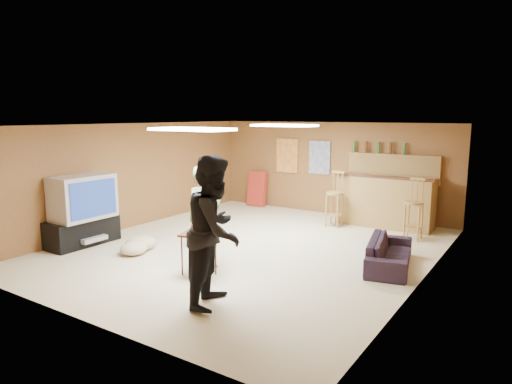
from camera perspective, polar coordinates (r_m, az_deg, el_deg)
The scene contains 32 objects.
ground at distance 8.29m, azimuth -0.76°, elevation -7.03°, with size 7.00×7.00×0.00m, color beige.
ceiling at distance 7.94m, azimuth -0.80°, elevation 8.36°, with size 6.00×7.00×0.02m, color silver.
wall_back at distance 11.09m, azimuth 9.41°, elevation 2.91°, with size 6.00×0.02×2.20m, color brown.
wall_front at distance 5.56m, azimuth -21.49°, elevation -4.37°, with size 6.00×0.02×2.20m, color brown.
wall_left at distance 10.02m, azimuth -15.16°, elevation 1.99°, with size 0.02×7.00×2.20m, color brown.
wall_right at distance 6.86m, azimuth 20.49°, elevation -1.73°, with size 0.02×7.00×2.20m, color brown.
tv_stand at distance 9.04m, azimuth -20.85°, elevation -4.62°, with size 0.55×1.30×0.50m, color black.
dvd_box at distance 8.89m, azimuth -19.98°, elevation -5.46°, with size 0.35×0.50×0.08m, color #B2B2B7.
tv_body at distance 8.85m, azimuth -20.84°, elevation -0.60°, with size 0.60×1.10×0.80m, color #B2B2B7.
tv_screen at distance 8.60m, azimuth -19.62°, elevation -0.81°, with size 0.02×0.95×0.65m, color navy.
bar_counter at distance 10.14m, azimuth 15.81°, elevation -1.10°, with size 2.00×0.60×1.10m, color olive.
bar_lip at distance 9.82m, azimuth 15.52°, elevation 1.82°, with size 2.10×0.12×0.05m, color #3E2113.
bar_shelf at distance 10.44m, azimuth 16.81°, elevation 4.42°, with size 2.00×0.18×0.05m, color olive.
bar_backing at distance 10.49m, azimuth 16.76°, elevation 2.80°, with size 2.00×0.14×0.60m, color olive.
poster_left at distance 11.56m, azimuth 3.91°, elevation 4.54°, with size 0.60×0.03×0.85m, color #BF3F26.
poster_right at distance 11.15m, azimuth 7.95°, elevation 4.28°, with size 0.55×0.03×0.80m, color #334C99.
folding_chair_stack at distance 11.95m, azimuth 0.14°, elevation 0.38°, with size 0.50×0.14×0.90m, color #AE2C20.
ceiling_panel_front at distance 6.75m, azimuth -8.01°, elevation 7.78°, with size 1.20×0.60×0.04m, color white.
ceiling_panel_back at distance 8.96m, azimuth 3.55°, elevation 8.31°, with size 1.20×0.60×0.04m, color white.
person_olive at distance 7.09m, azimuth -6.42°, elevation -3.20°, with size 0.59×0.39×1.62m, color #56683C.
person_black at distance 5.74m, azimuth -5.15°, elevation -4.83°, with size 0.92×0.72×1.90m, color black.
sofa at distance 7.55m, azimuth 16.35°, elevation -7.30°, with size 1.57×0.61×0.46m, color black.
tray_table at distance 6.92m, azimuth -7.17°, elevation -7.71°, with size 0.50×0.40×0.65m, color #3E2113.
cup_red_near at distance 6.93m, azimuth -7.82°, elevation -4.49°, with size 0.08×0.08×0.10m, color red.
cup_red_far at distance 6.68m, azimuth -7.14°, elevation -5.02°, with size 0.08×0.08×0.10m, color red.
cup_blue at distance 6.80m, azimuth -5.91°, elevation -4.68°, with size 0.09×0.09×0.12m, color navy.
bar_stool_left at distance 9.89m, azimuth 9.82°, elevation -0.59°, with size 0.41×0.41×1.29m, color olive, non-canonical shape.
bar_stool_right at distance 9.22m, azimuth 19.16°, elevation -1.69°, with size 0.41×0.41×1.30m, color olive, non-canonical shape.
cushion_near_tv at distance 8.42m, azimuth -14.23°, elevation -6.19°, with size 0.54×0.54×0.25m, color tan.
cushion_mid at distance 8.56m, azimuth -7.42°, elevation -5.95°, with size 0.39×0.39×0.17m, color tan.
cushion_far at distance 8.17m, azimuth -15.06°, elevation -6.85°, with size 0.46×0.46×0.21m, color tan.
bottle_row at distance 10.51m, azimuth 15.03°, elevation 5.39°, with size 1.20×0.08×0.26m, color #3F7233, non-canonical shape.
Camera 1 is at (4.45, -6.58, 2.39)m, focal length 32.00 mm.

